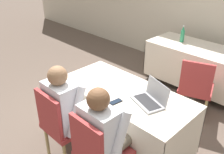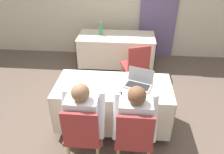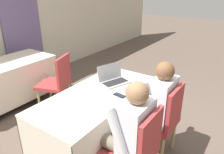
{
  "view_description": "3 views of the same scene",
  "coord_description": "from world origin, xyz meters",
  "px_view_note": "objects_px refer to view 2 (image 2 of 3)",
  "views": [
    {
      "loc": [
        1.61,
        -1.8,
        2.18
      ],
      "look_at": [
        0.0,
        -0.2,
        0.98
      ],
      "focal_mm": 40.0,
      "sensor_mm": 36.0,
      "label": 1
    },
    {
      "loc": [
        0.2,
        -2.48,
        2.4
      ],
      "look_at": [
        0.0,
        -0.2,
        0.98
      ],
      "focal_mm": 35.0,
      "sensor_mm": 36.0,
      "label": 2
    },
    {
      "loc": [
        -1.73,
        -1.39,
        1.88
      ],
      "look_at": [
        0.0,
        -0.2,
        0.98
      ],
      "focal_mm": 35.0,
      "sensor_mm": 36.0,
      "label": 3
    }
  ],
  "objects_px": {
    "chair_far_spare": "(136,64)",
    "person_white_shirt": "(135,120)",
    "laptop": "(139,83)",
    "cell_phone": "(119,95)",
    "water_bottle": "(101,29)",
    "person_checkered_shirt": "(84,117)",
    "chair_near_left": "(83,133)",
    "chair_near_right": "(134,136)"
  },
  "relations": [
    {
      "from": "water_bottle",
      "to": "person_white_shirt",
      "type": "relative_size",
      "value": 0.24
    },
    {
      "from": "chair_near_left",
      "to": "person_checkered_shirt",
      "type": "relative_size",
      "value": 0.78
    },
    {
      "from": "water_bottle",
      "to": "chair_far_spare",
      "type": "bearing_deg",
      "value": -47.49
    },
    {
      "from": "chair_near_left",
      "to": "person_white_shirt",
      "type": "bearing_deg",
      "value": -170.16
    },
    {
      "from": "cell_phone",
      "to": "chair_near_left",
      "type": "bearing_deg",
      "value": -123.78
    },
    {
      "from": "chair_far_spare",
      "to": "person_white_shirt",
      "type": "height_order",
      "value": "person_white_shirt"
    },
    {
      "from": "water_bottle",
      "to": "person_white_shirt",
      "type": "distance_m",
      "value": 2.57
    },
    {
      "from": "chair_near_right",
      "to": "person_white_shirt",
      "type": "distance_m",
      "value": 0.19
    },
    {
      "from": "water_bottle",
      "to": "chair_far_spare",
      "type": "xyz_separation_m",
      "value": [
        0.75,
        -0.82,
        -0.37
      ]
    },
    {
      "from": "cell_phone",
      "to": "chair_near_left",
      "type": "xyz_separation_m",
      "value": [
        -0.39,
        -0.44,
        -0.25
      ]
    },
    {
      "from": "chair_near_right",
      "to": "person_white_shirt",
      "type": "relative_size",
      "value": 0.78
    },
    {
      "from": "cell_phone",
      "to": "person_white_shirt",
      "type": "distance_m",
      "value": 0.41
    },
    {
      "from": "chair_far_spare",
      "to": "person_checkered_shirt",
      "type": "distance_m",
      "value": 1.77
    },
    {
      "from": "cell_phone",
      "to": "person_white_shirt",
      "type": "xyz_separation_m",
      "value": [
        0.21,
        -0.34,
        -0.09
      ]
    },
    {
      "from": "chair_near_left",
      "to": "person_white_shirt",
      "type": "relative_size",
      "value": 0.78
    },
    {
      "from": "laptop",
      "to": "person_checkered_shirt",
      "type": "distance_m",
      "value": 0.88
    },
    {
      "from": "chair_near_right",
      "to": "person_checkered_shirt",
      "type": "distance_m",
      "value": 0.62
    },
    {
      "from": "chair_near_left",
      "to": "chair_far_spare",
      "type": "relative_size",
      "value": 1.0
    },
    {
      "from": "water_bottle",
      "to": "person_checkered_shirt",
      "type": "distance_m",
      "value": 2.48
    },
    {
      "from": "chair_far_spare",
      "to": "person_white_shirt",
      "type": "relative_size",
      "value": 0.78
    },
    {
      "from": "person_checkered_shirt",
      "to": "laptop",
      "type": "bearing_deg",
      "value": -137.25
    },
    {
      "from": "laptop",
      "to": "water_bottle",
      "type": "xyz_separation_m",
      "value": [
        -0.76,
        1.87,
        0.08
      ]
    },
    {
      "from": "laptop",
      "to": "water_bottle",
      "type": "relative_size",
      "value": 1.49
    },
    {
      "from": "chair_near_left",
      "to": "water_bottle",
      "type": "bearing_deg",
      "value": -87.4
    },
    {
      "from": "cell_phone",
      "to": "water_bottle",
      "type": "distance_m",
      "value": 2.19
    },
    {
      "from": "chair_near_right",
      "to": "person_checkered_shirt",
      "type": "bearing_deg",
      "value": -9.84
    },
    {
      "from": "laptop",
      "to": "chair_near_left",
      "type": "distance_m",
      "value": 0.99
    },
    {
      "from": "laptop",
      "to": "chair_near_left",
      "type": "xyz_separation_m",
      "value": [
        -0.64,
        -0.7,
        -0.28
      ]
    },
    {
      "from": "laptop",
      "to": "person_white_shirt",
      "type": "height_order",
      "value": "person_white_shirt"
    },
    {
      "from": "laptop",
      "to": "chair_far_spare",
      "type": "xyz_separation_m",
      "value": [
        -0.01,
        1.06,
        -0.28
      ]
    },
    {
      "from": "laptop",
      "to": "chair_far_spare",
      "type": "distance_m",
      "value": 1.09
    },
    {
      "from": "laptop",
      "to": "chair_near_left",
      "type": "bearing_deg",
      "value": -113.64
    },
    {
      "from": "water_bottle",
      "to": "chair_far_spare",
      "type": "height_order",
      "value": "water_bottle"
    },
    {
      "from": "cell_phone",
      "to": "chair_far_spare",
      "type": "relative_size",
      "value": 0.17
    },
    {
      "from": "water_bottle",
      "to": "chair_near_left",
      "type": "relative_size",
      "value": 0.31
    },
    {
      "from": "cell_phone",
      "to": "laptop",
      "type": "bearing_deg",
      "value": 51.96
    },
    {
      "from": "water_bottle",
      "to": "cell_phone",
      "type": "bearing_deg",
      "value": -76.64
    },
    {
      "from": "chair_far_spare",
      "to": "chair_near_right",
      "type": "bearing_deg",
      "value": 68.56
    },
    {
      "from": "water_bottle",
      "to": "chair_near_right",
      "type": "relative_size",
      "value": 0.31
    },
    {
      "from": "person_checkered_shirt",
      "to": "chair_far_spare",
      "type": "bearing_deg",
      "value": -110.97
    },
    {
      "from": "water_bottle",
      "to": "person_white_shirt",
      "type": "xyz_separation_m",
      "value": [
        0.71,
        -2.46,
        -0.21
      ]
    },
    {
      "from": "cell_phone",
      "to": "water_bottle",
      "type": "height_order",
      "value": "water_bottle"
    }
  ]
}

